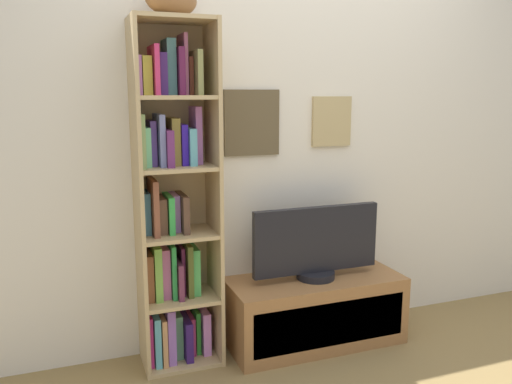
{
  "coord_description": "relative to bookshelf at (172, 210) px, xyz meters",
  "views": [
    {
      "loc": [
        -1.2,
        -1.64,
        1.44
      ],
      "look_at": [
        -0.27,
        0.85,
        0.93
      ],
      "focal_mm": 36.47,
      "sensor_mm": 36.0,
      "label": 1
    }
  ],
  "objects": [
    {
      "name": "back_wall",
      "position": [
        0.69,
        0.14,
        0.38
      ],
      "size": [
        4.8,
        0.08,
        2.44
      ],
      "color": "silver",
      "rests_on": "ground"
    },
    {
      "name": "bookshelf",
      "position": [
        0.0,
        0.0,
        0.0
      ],
      "size": [
        0.41,
        0.3,
        1.8
      ],
      "color": "tan",
      "rests_on": "ground"
    },
    {
      "name": "television",
      "position": [
        0.8,
        -0.09,
        -0.24
      ],
      "size": [
        0.76,
        0.22,
        0.42
      ],
      "color": "black",
      "rests_on": "tv_stand"
    },
    {
      "name": "tv_stand",
      "position": [
        0.8,
        -0.1,
        -0.64
      ],
      "size": [
        1.01,
        0.41,
        0.39
      ],
      "color": "#956439",
      "rests_on": "ground"
    }
  ]
}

